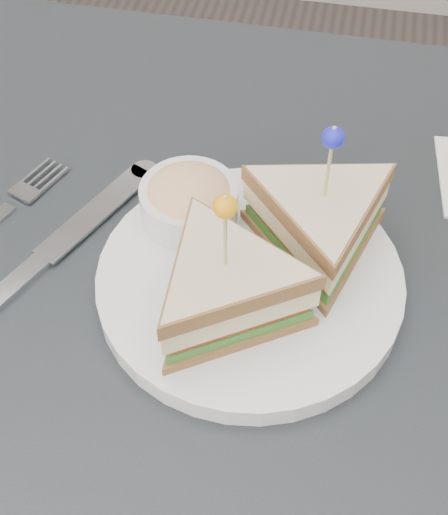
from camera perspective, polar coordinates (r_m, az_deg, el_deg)
table at (r=0.63m, az=-1.08°, el=-7.89°), size 0.80×0.80×0.75m
plate_meal at (r=0.55m, az=2.85°, el=0.22°), size 0.27×0.26×0.14m
cutlery_knife at (r=0.62m, az=-13.52°, el=0.51°), size 0.12×0.23×0.01m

